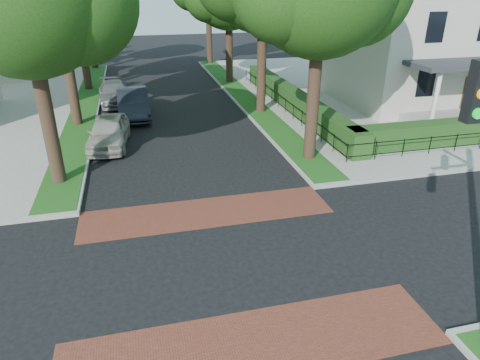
% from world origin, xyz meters
% --- Properties ---
extents(ground, '(120.00, 120.00, 0.00)m').
position_xyz_m(ground, '(0.00, 0.00, 0.00)').
color(ground, black).
rests_on(ground, ground).
extents(sidewalk_ne, '(30.00, 30.00, 0.15)m').
position_xyz_m(sidewalk_ne, '(19.50, 19.00, 0.07)').
color(sidewalk_ne, gray).
rests_on(sidewalk_ne, ground).
extents(crosswalk_far, '(9.00, 2.20, 0.01)m').
position_xyz_m(crosswalk_far, '(0.00, 3.20, 0.01)').
color(crosswalk_far, brown).
rests_on(crosswalk_far, ground).
extents(crosswalk_near, '(9.00, 2.20, 0.01)m').
position_xyz_m(crosswalk_near, '(0.00, -3.20, 0.01)').
color(crosswalk_near, brown).
rests_on(crosswalk_near, ground).
extents(grass_strip_ne, '(1.60, 29.80, 0.02)m').
position_xyz_m(grass_strip_ne, '(5.40, 19.10, 0.16)').
color(grass_strip_ne, '#1A4714').
rests_on(grass_strip_ne, sidewalk_ne).
extents(grass_strip_nw, '(1.60, 29.80, 0.02)m').
position_xyz_m(grass_strip_nw, '(-5.40, 19.10, 0.16)').
color(grass_strip_nw, '#1A4714').
rests_on(grass_strip_nw, sidewalk_nw).
extents(hedge_main_road, '(1.00, 18.00, 1.20)m').
position_xyz_m(hedge_main_road, '(7.70, 15.00, 0.75)').
color(hedge_main_road, '#1E3D15').
rests_on(hedge_main_road, sidewalk_ne).
extents(fence_main_road, '(0.06, 18.00, 0.90)m').
position_xyz_m(fence_main_road, '(6.90, 15.00, 0.60)').
color(fence_main_road, black).
rests_on(fence_main_road, sidewalk_ne).
extents(house_victorian, '(13.00, 13.05, 12.48)m').
position_xyz_m(house_victorian, '(17.51, 15.92, 6.02)').
color(house_victorian, beige).
rests_on(house_victorian, sidewalk_ne).
extents(parked_car_front, '(2.28, 4.71, 1.55)m').
position_xyz_m(parked_car_front, '(-3.60, 11.16, 0.77)').
color(parked_car_front, '#B1ACA0').
rests_on(parked_car_front, ground).
extents(parked_car_middle, '(1.96, 5.20, 1.69)m').
position_xyz_m(parked_car_middle, '(-2.30, 16.14, 0.85)').
color(parked_car_middle, black).
rests_on(parked_car_middle, ground).
extents(parked_car_rear, '(2.35, 5.03, 1.42)m').
position_xyz_m(parked_car_rear, '(-3.48, 19.78, 0.71)').
color(parked_car_rear, slate).
rests_on(parked_car_rear, ground).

